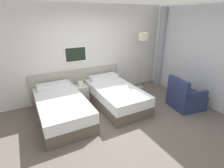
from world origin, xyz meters
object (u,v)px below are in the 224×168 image
at_px(bed_near_window, 115,96).
at_px(armchair, 185,98).
at_px(nightstand, 81,92).
at_px(bed_near_door, 62,108).
at_px(floor_lamp, 143,43).

bearing_deg(bed_near_window, armchair, -32.81).
relative_size(bed_near_window, nightstand, 3.48).
relative_size(bed_near_window, armchair, 2.28).
distance_m(bed_near_door, bed_near_window, 1.49).
bearing_deg(bed_near_door, floor_lamp, 13.57).
bearing_deg(armchair, floor_lamp, 16.40).
xyz_separation_m(nightstand, armchair, (2.35, -1.80, 0.04)).
bearing_deg(bed_near_window, floor_lamp, 26.50).
bearing_deg(nightstand, bed_near_window, -45.55).
relative_size(bed_near_door, nightstand, 3.48).
height_order(bed_near_window, floor_lamp, floor_lamp).
bearing_deg(bed_near_window, bed_near_door, 180.00).
bearing_deg(nightstand, bed_near_door, -134.45).
distance_m(bed_near_window, nightstand, 1.07).
height_order(bed_near_door, nightstand, bed_near_door).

